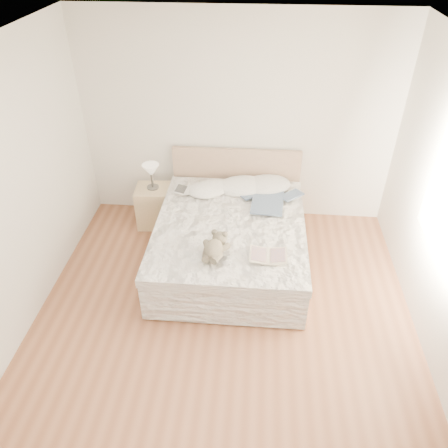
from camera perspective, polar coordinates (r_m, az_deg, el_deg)
The scene contains 13 objects.
floor at distance 4.62m, azimuth -0.29°, elevation -14.02°, with size 4.00×4.50×0.00m, color brown.
ceiling at distance 3.09m, azimuth -0.44°, elevation 20.14°, with size 4.00×4.50×0.00m, color white.
wall_back at distance 5.66m, azimuth 1.77°, elevation 13.19°, with size 4.00×0.02×2.70m, color silver.
bed at distance 5.27m, azimuth 0.86°, elevation -1.89°, with size 1.72×2.14×1.00m.
nightstand at distance 5.96m, azimuth -9.07°, elevation 2.33°, with size 0.45×0.40×0.56m, color tan.
table_lamp at distance 5.70m, azimuth -9.50°, elevation 6.79°, with size 0.25×0.25×0.34m.
pillow_left at distance 5.57m, azimuth -1.98°, elevation 4.58°, with size 0.53×0.37×0.16m, color white.
pillow_middle at distance 5.63m, azimuth 2.44°, elevation 4.97°, with size 0.64×0.45×0.19m, color white.
pillow_right at distance 5.68m, azimuth 5.56°, elevation 5.10°, with size 0.64×0.45×0.19m, color silver.
blouse at distance 5.36m, azimuth 5.70°, elevation 2.88°, with size 0.60×0.64×0.02m, color #3C4D68, non-canonical shape.
photo_book at distance 5.58m, azimuth -4.82°, elevation 4.42°, with size 0.33×0.22×0.02m, color white.
childrens_book at distance 4.54m, azimuth 5.79°, elevation -4.15°, with size 0.40×0.27×0.03m, color beige.
teddy_bear at distance 4.50m, azimuth -1.41°, elevation -3.97°, with size 0.26×0.36×0.19m, color #68604D, non-canonical shape.
Camera 1 is at (0.28, -2.95, 3.55)m, focal length 35.00 mm.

